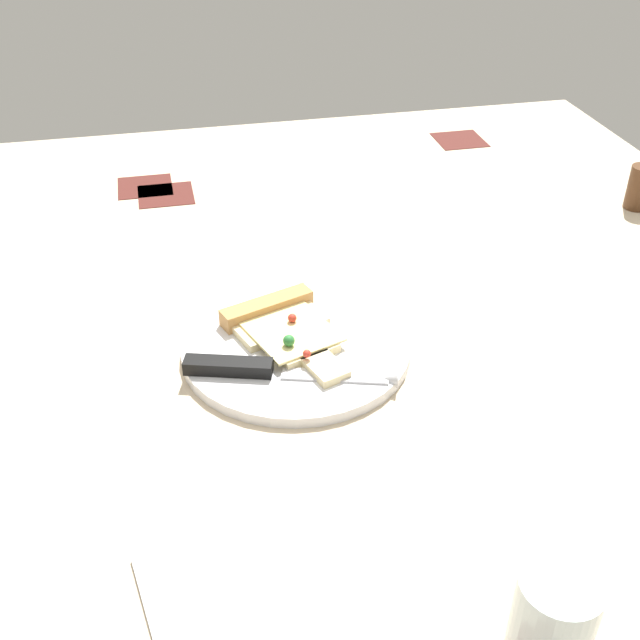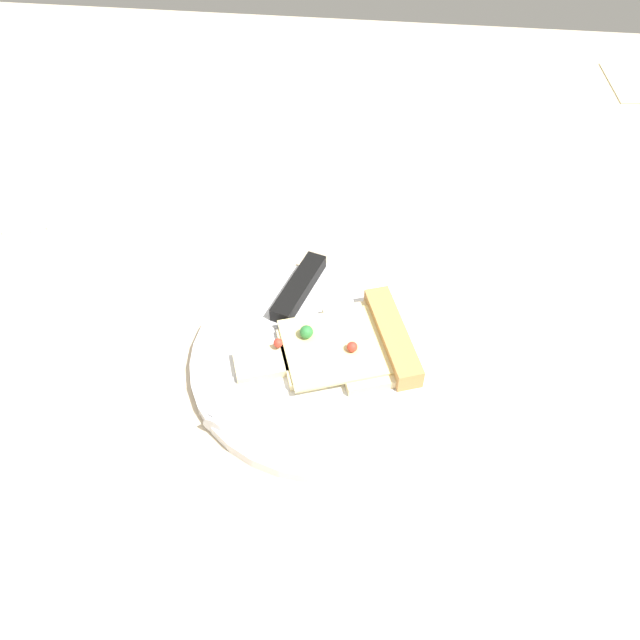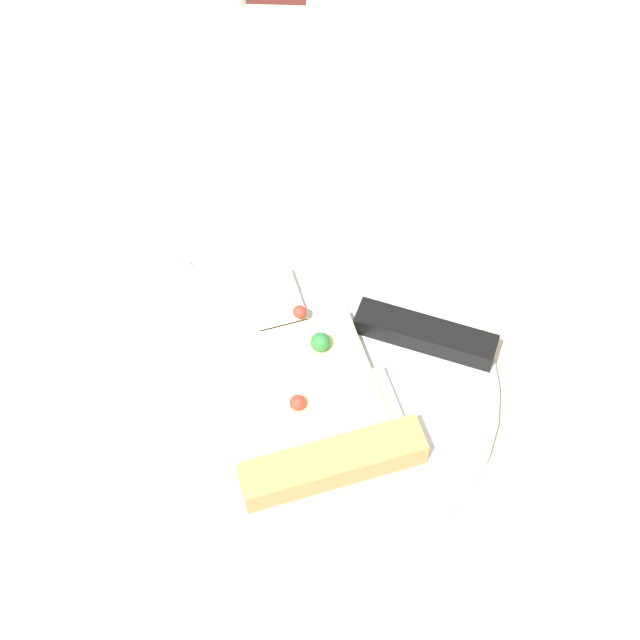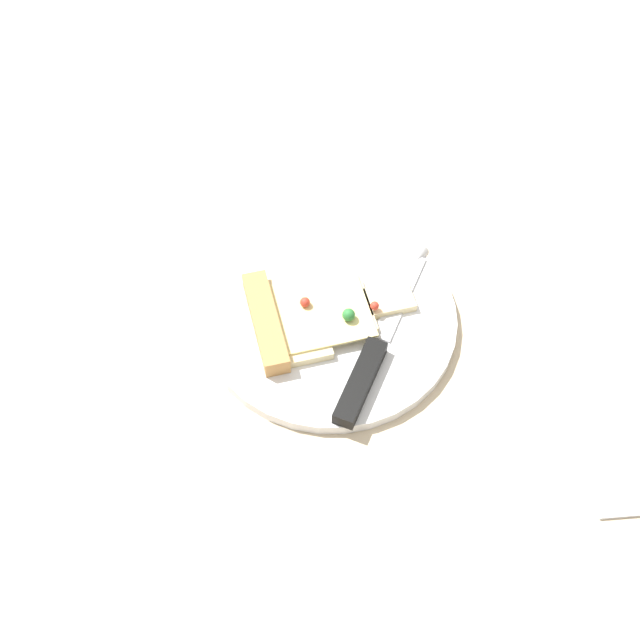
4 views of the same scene
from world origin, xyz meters
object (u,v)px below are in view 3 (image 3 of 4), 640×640
Objects in this scene: plate at (302,387)px; knife at (363,318)px; pizza_slice at (313,408)px; fork at (520,59)px.

plate is 1.15× the size of knife.
fork is at bearing 46.17° from pizza_slice.
pizza_slice reaches higher than fork.
fork is (-17.84, -35.38, -0.28)cm from plate.
plate is at bearing 158.32° from knife.
plate is 2.98cm from pizza_slice.
knife is (-3.21, -7.57, -0.19)cm from pizza_slice.
pizza_slice reaches higher than knife.
knife is at bearing 47.29° from pizza_slice.
pizza_slice is 0.81× the size of knife.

